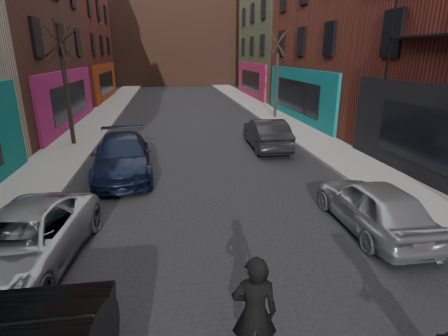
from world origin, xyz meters
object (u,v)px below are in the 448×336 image
object	(u,v)px
parked_left_far	(21,242)
skateboarder	(254,313)
parked_left_end	(122,156)
parked_right_far	(373,205)
parked_right_end	(266,134)
tree_right_far	(277,68)
tree_left_far	(65,77)

from	to	relation	value
parked_left_far	skateboarder	distance (m)	5.37
parked_left_far	parked_left_end	distance (m)	6.23
parked_right_far	parked_right_end	xyz separation A→B (m)	(-0.49, 8.55, 0.04)
skateboarder	parked_left_far	bearing A→B (deg)	-27.49
parked_right_far	skateboarder	size ratio (longest dim) A/B	2.27
tree_right_far	parked_right_end	size ratio (longest dim) A/B	1.53
parked_right_far	tree_left_far	bearing A→B (deg)	-46.32
tree_right_far	parked_left_far	bearing A→B (deg)	-122.32
parked_left_far	skateboarder	bearing A→B (deg)	-30.40
parked_left_far	parked_right_end	world-z (taller)	parked_right_end
parked_left_far	parked_left_end	size ratio (longest dim) A/B	0.91
parked_left_far	parked_right_far	bearing A→B (deg)	10.12
tree_left_far	parked_right_end	xyz separation A→B (m)	(9.50, -2.02, -2.65)
tree_left_far	parked_right_end	size ratio (longest dim) A/B	1.47
tree_left_far	parked_left_far	size ratio (longest dim) A/B	1.39
parked_right_far	parked_right_end	size ratio (longest dim) A/B	0.92
tree_left_far	parked_left_far	distance (m)	11.51
parked_left_end	tree_left_far	bearing A→B (deg)	115.80
tree_right_far	parked_right_far	distance (m)	16.97
tree_right_far	parked_left_far	world-z (taller)	tree_right_far
tree_left_far	tree_right_far	xyz separation A→B (m)	(12.40, 6.00, 0.15)
parked_left_end	skateboarder	size ratio (longest dim) A/B	2.87
parked_left_end	skateboarder	bearing A→B (deg)	-77.97
tree_right_far	parked_right_end	distance (m)	8.97
parked_right_far	skateboarder	world-z (taller)	skateboarder
parked_left_far	skateboarder	world-z (taller)	skateboarder
tree_right_far	parked_left_end	xyz separation A→B (m)	(-9.40, -11.00, -2.79)
parked_left_end	skateboarder	world-z (taller)	skateboarder
tree_right_far	parked_left_end	size ratio (longest dim) A/B	1.33
tree_right_far	parked_left_end	distance (m)	14.74
parked_right_end	skateboarder	size ratio (longest dim) A/B	2.48
parked_left_far	parked_right_end	bearing A→B (deg)	55.54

